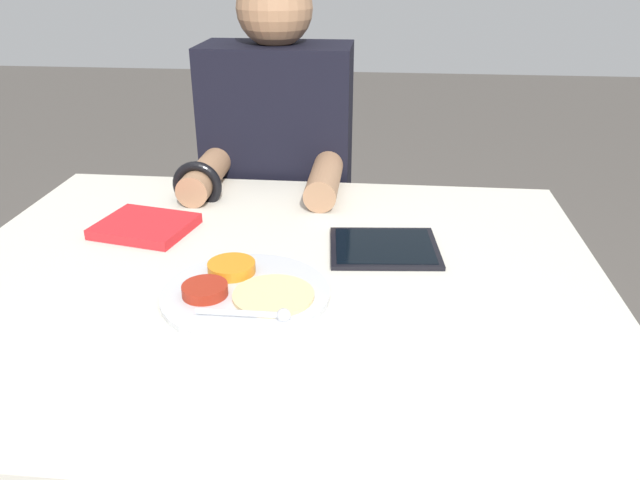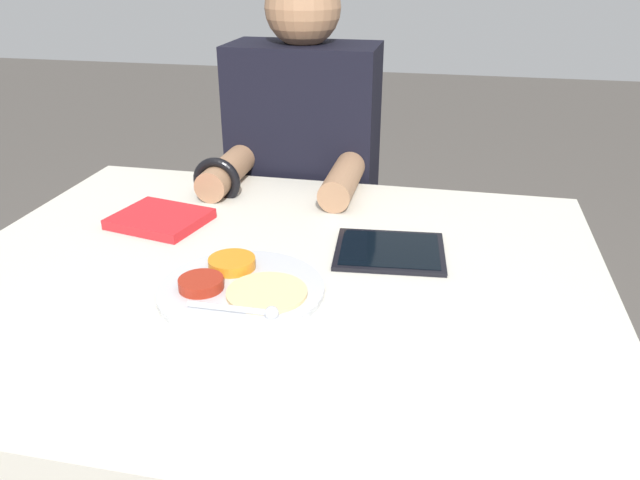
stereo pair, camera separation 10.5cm
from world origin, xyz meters
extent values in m
cube|color=beige|center=(0.00, 0.00, 0.35)|extent=(1.14, 0.94, 0.70)
cylinder|color=#B7BABF|center=(-0.03, -0.08, 0.71)|extent=(0.27, 0.27, 0.01)
cylinder|color=orange|center=(-0.06, -0.02, 0.72)|extent=(0.08, 0.08, 0.02)
cylinder|color=maroon|center=(-0.09, -0.10, 0.72)|extent=(0.07, 0.07, 0.02)
cylinder|color=#DBBC7F|center=(0.02, -0.09, 0.72)|extent=(0.13, 0.13, 0.01)
cylinder|color=#B7BABF|center=(-0.02, -0.15, 0.72)|extent=(0.13, 0.01, 0.01)
sphere|color=#B7BABF|center=(0.05, -0.15, 0.72)|extent=(0.02, 0.02, 0.02)
cube|color=silver|center=(-0.28, 0.15, 0.71)|extent=(0.20, 0.18, 0.01)
cube|color=red|center=(-0.28, 0.15, 0.71)|extent=(0.20, 0.18, 0.02)
cube|color=black|center=(0.19, 0.11, 0.71)|extent=(0.21, 0.19, 0.01)
cube|color=black|center=(0.19, 0.11, 0.71)|extent=(0.19, 0.16, 0.00)
cube|color=black|center=(-0.08, 0.60, 0.22)|extent=(0.33, 0.22, 0.44)
cube|color=black|center=(-0.08, 0.60, 0.72)|extent=(0.37, 0.20, 0.56)
sphere|color=#936B4C|center=(-0.08, 0.60, 1.08)|extent=(0.18, 0.18, 0.18)
cylinder|color=#936B4C|center=(-0.22, 0.40, 0.74)|extent=(0.07, 0.24, 0.07)
cylinder|color=#936B4C|center=(0.06, 0.40, 0.74)|extent=(0.07, 0.24, 0.07)
torus|color=black|center=(-0.22, 0.32, 0.74)|extent=(0.11, 0.02, 0.11)
camera|label=1|loc=(0.18, -0.93, 1.21)|focal=35.00mm
camera|label=2|loc=(0.28, -0.91, 1.21)|focal=35.00mm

